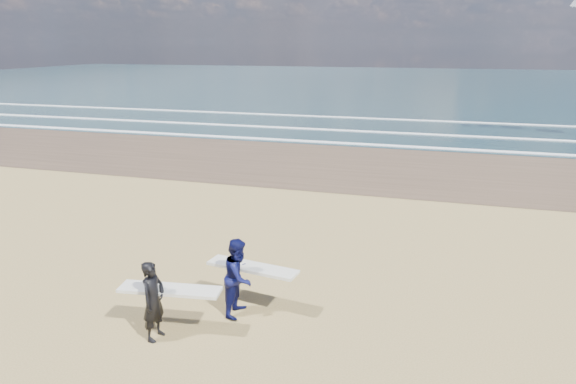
% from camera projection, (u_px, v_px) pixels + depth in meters
% --- Properties ---
extents(ocean, '(220.00, 100.00, 0.02)m').
position_uv_depth(ocean, '(545.00, 87.00, 71.82)').
color(ocean, '#1A333A').
rests_on(ocean, ground).
extents(surfer_near, '(2.25, 1.09, 1.75)m').
position_uv_depth(surfer_near, '(156.00, 299.00, 10.74)').
color(surfer_near, black).
rests_on(surfer_near, ground).
extents(surfer_far, '(2.25, 1.22, 1.83)m').
position_uv_depth(surfer_far, '(240.00, 276.00, 11.72)').
color(surfer_far, '#0B0E41').
rests_on(surfer_far, ground).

